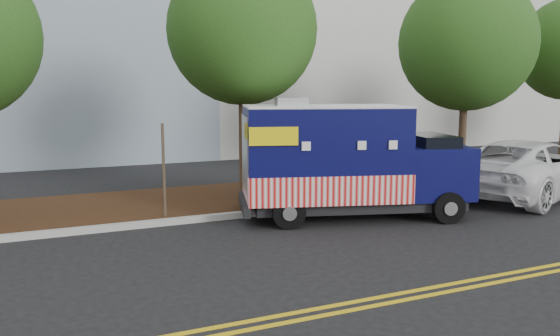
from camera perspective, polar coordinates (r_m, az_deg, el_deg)
name	(u,v)px	position (r m, az deg, el deg)	size (l,w,h in m)	color
ground	(296,227)	(12.87, 1.69, -6.17)	(120.00, 120.00, 0.00)	black
curb	(273,211)	(14.09, -0.79, -4.56)	(120.00, 0.18, 0.15)	#9E9E99
mulch_strip	(244,197)	(15.99, -3.76, -3.01)	(120.00, 4.00, 0.15)	#32190E
centerline_near	(416,290)	(9.24, 14.01, -12.31)	(120.00, 0.10, 0.01)	gold
centerline_far	(426,296)	(9.06, 15.01, -12.78)	(120.00, 0.10, 0.01)	gold
tree_b	(242,30)	(15.90, -3.96, 14.17)	(4.24, 4.24, 6.97)	#38281C
tree_c	(467,43)	(19.99, 18.93, 12.22)	(4.58, 4.58, 7.02)	#38281C
sign_post	(164,174)	(13.33, -12.04, -0.57)	(0.06, 0.06, 2.40)	#473828
food_truck	(344,164)	(13.64, 6.66, 0.44)	(6.03, 3.58, 3.00)	black
white_car	(528,168)	(17.95, 24.53, 0.00)	(2.82, 6.11, 1.70)	white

